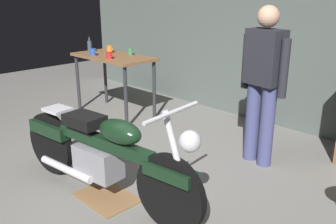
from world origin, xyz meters
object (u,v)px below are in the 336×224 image
mug_green_speckled (130,51)px  mug_red_diner (110,55)px  mug_orange_travel (110,49)px  mug_blue_enamel (93,52)px  person_standing (263,80)px  motorcycle (102,152)px  bottle (90,46)px

mug_green_speckled → mug_red_diner: mug_green_speckled is taller
mug_green_speckled → mug_orange_travel: bearing=-166.2°
mug_red_diner → mug_blue_enamel: 0.39m
mug_blue_enamel → person_standing: bearing=6.7°
mug_red_diner → mug_blue_enamel: (-0.39, -0.00, 0.00)m
person_standing → mug_blue_enamel: person_standing is taller
mug_orange_travel → mug_blue_enamel: (0.03, -0.32, -0.00)m
motorcycle → bottle: size_ratio=9.06×
person_standing → mug_green_speckled: 2.27m
mug_blue_enamel → mug_green_speckled: bearing=50.2°
mug_green_speckled → mug_red_diner: (0.04, -0.41, -0.00)m
mug_orange_travel → mug_red_diner: (0.42, -0.32, -0.01)m
mug_green_speckled → mug_blue_enamel: same height
mug_blue_enamel → bottle: bottle is taller
mug_red_diner → bottle: size_ratio=0.48×
motorcycle → mug_blue_enamel: size_ratio=17.72×
mug_red_diner → mug_blue_enamel: mug_blue_enamel is taller
motorcycle → bottle: bearing=141.6°
motorcycle → mug_green_speckled: size_ratio=20.39×
mug_orange_travel → mug_blue_enamel: mug_orange_travel is taller
mug_green_speckled → bottle: size_ratio=0.44×
mug_blue_enamel → bottle: (-0.23, 0.10, 0.05)m
motorcycle → mug_orange_travel: bearing=135.3°
mug_orange_travel → mug_blue_enamel: 0.32m
person_standing → bottle: person_standing is taller
mug_red_diner → bottle: (-0.62, 0.10, 0.05)m
motorcycle → mug_red_diner: size_ratio=18.95×
mug_orange_travel → mug_green_speckled: mug_orange_travel is taller
motorcycle → mug_blue_enamel: bearing=140.7°
person_standing → mug_red_diner: person_standing is taller
mug_green_speckled → mug_blue_enamel: size_ratio=0.87×
mug_orange_travel → bottle: bottle is taller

